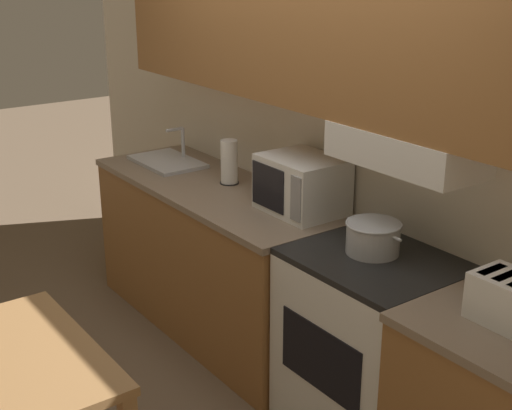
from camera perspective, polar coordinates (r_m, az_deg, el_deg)
The scene contains 10 objects.
ground_plane at distance 4.23m, azimuth 6.07°, elevation -11.96°, with size 16.00×16.00×0.00m, color brown.
wall_back at distance 3.61m, azimuth 6.27°, elevation 9.09°, with size 5.64×0.38×2.55m.
lower_counter_main at distance 4.34m, azimuth -3.20°, elevation -4.19°, with size 1.85×0.67×0.92m.
stove_range at distance 3.44m, azimuth 9.11°, elevation -11.20°, with size 0.74×0.63×0.92m.
cooking_pot at distance 3.26m, azimuth 9.35°, elevation -2.52°, with size 0.33×0.26×0.15m.
microwave at distance 3.72m, azimuth 3.68°, elevation 1.65°, with size 0.42×0.34×0.29m.
toaster at distance 2.78m, azimuth 19.76°, elevation -7.19°, with size 0.29×0.20×0.18m.
sink_basin at distance 4.64m, azimuth -7.11°, elevation 3.52°, with size 0.51×0.33×0.23m.
paper_towel_roll at distance 4.17m, azimuth -2.16°, elevation 3.45°, with size 0.12×0.12×0.26m.
dining_table at distance 2.94m, azimuth -19.21°, elevation -13.83°, with size 0.92×0.66×0.78m.
Camera 1 is at (2.64, -2.46, 2.21)m, focal length 50.00 mm.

